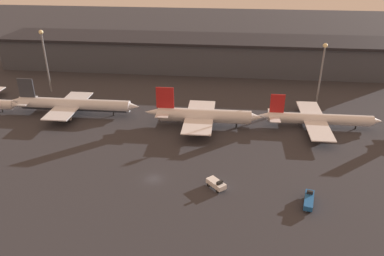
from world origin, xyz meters
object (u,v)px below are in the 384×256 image
Objects in this scene: airplane_2 at (203,116)px; service_vehicle_1 at (216,184)px; airplane_3 at (318,119)px; service_vehicle_2 at (309,200)px; airplane_1 at (73,105)px.

airplane_2 reaches higher than service_vehicle_1.
airplane_3 reaches higher than service_vehicle_1.
service_vehicle_2 is (22.70, -4.36, -0.00)m from service_vehicle_1.
airplane_1 is 1.19× the size of airplane_3.
airplane_1 is 69.02m from service_vehicle_1.
service_vehicle_2 is at bearing -103.28° from airplane_3.
airplane_1 reaches higher than airplane_3.
service_vehicle_2 is at bearing -54.77° from airplane_2.
service_vehicle_1 is (6.58, -36.49, -2.56)m from airplane_2.
airplane_3 is 51.65m from service_vehicle_1.
service_vehicle_2 is (-10.12, -44.21, -1.76)m from airplane_3.
airplane_1 is 87.97m from airplane_3.
airplane_1 reaches higher than service_vehicle_2.
airplane_1 is 1.23× the size of airplane_2.
airplane_3 is at bearing -1.44° from airplane_1.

